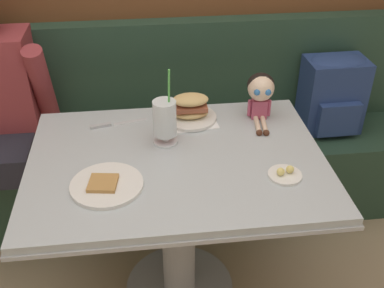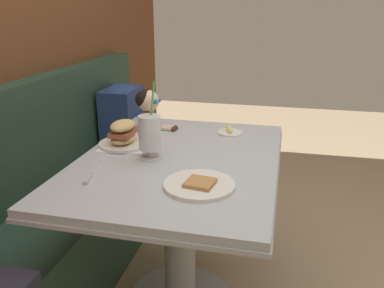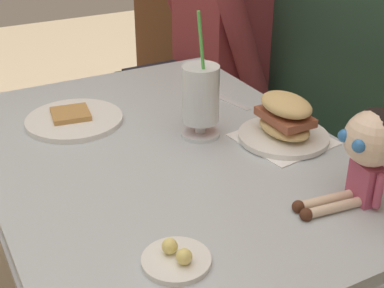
{
  "view_description": "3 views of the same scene",
  "coord_description": "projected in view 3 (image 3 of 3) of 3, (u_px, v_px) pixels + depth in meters",
  "views": [
    {
      "loc": [
        -0.11,
        -1.24,
        1.74
      ],
      "look_at": [
        0.06,
        0.21,
        0.78
      ],
      "focal_mm": 43.87,
      "sensor_mm": 36.0,
      "label": 1
    },
    {
      "loc": [
        -1.49,
        -0.23,
        1.34
      ],
      "look_at": [
        0.08,
        0.14,
        0.78
      ],
      "focal_mm": 37.56,
      "sensor_mm": 36.0,
      "label": 2
    },
    {
      "loc": [
        1.02,
        -0.3,
        1.35
      ],
      "look_at": [
        0.12,
        0.19,
        0.81
      ],
      "focal_mm": 51.05,
      "sensor_mm": 36.0,
      "label": 3
    }
  ],
  "objects": [
    {
      "name": "seated_doll",
      "position": [
        372.0,
        144.0,
        1.04
      ],
      "size": [
        0.12,
        0.22,
        0.2
      ],
      "color": "#B74C6B",
      "rests_on": "diner_table"
    },
    {
      "name": "diner_table",
      "position": [
        168.0,
        219.0,
        1.37
      ],
      "size": [
        1.11,
        0.81,
        0.74
      ],
      "color": "#B2BCC1",
      "rests_on": "ground"
    },
    {
      "name": "butter_knife",
      "position": [
        210.0,
        92.0,
        1.59
      ],
      "size": [
        0.23,
        0.07,
        0.01
      ],
      "color": "silver",
      "rests_on": "diner_table"
    },
    {
      "name": "milkshake_glass",
      "position": [
        201.0,
        97.0,
        1.3
      ],
      "size": [
        0.1,
        0.1,
        0.32
      ],
      "color": "silver",
      "rests_on": "diner_table"
    },
    {
      "name": "butter_saucer",
      "position": [
        176.0,
        258.0,
        0.92
      ],
      "size": [
        0.12,
        0.12,
        0.04
      ],
      "color": "white",
      "rests_on": "diner_table"
    },
    {
      "name": "sandwich_plate",
      "position": [
        285.0,
        123.0,
        1.31
      ],
      "size": [
        0.22,
        0.22,
        0.12
      ],
      "color": "white",
      "rests_on": "diner_table"
    },
    {
      "name": "diner_patron",
      "position": [
        212.0,
        32.0,
        2.13
      ],
      "size": [
        0.55,
        0.48,
        0.81
      ],
      "color": "maroon",
      "rests_on": "booth_bench"
    },
    {
      "name": "toast_plate",
      "position": [
        74.0,
        119.0,
        1.41
      ],
      "size": [
        0.25,
        0.25,
        0.03
      ],
      "color": "white",
      "rests_on": "diner_table"
    },
    {
      "name": "booth_bench",
      "position": [
        347.0,
        220.0,
        1.73
      ],
      "size": [
        2.6,
        0.48,
        1.0
      ],
      "color": "#233D2D",
      "rests_on": "ground"
    }
  ]
}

